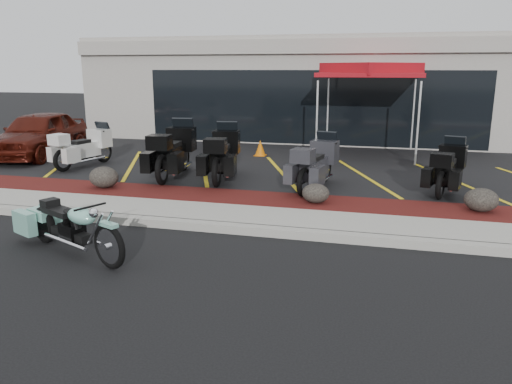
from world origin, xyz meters
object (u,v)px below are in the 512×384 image
(parked_car, at_px, (39,134))
(popup_canopy, at_px, (371,72))
(touring_white, at_px, (103,142))
(traffic_cone, at_px, (260,148))
(hero_cruiser, at_px, (109,240))

(parked_car, bearing_deg, popup_canopy, 7.82)
(touring_white, height_order, popup_canopy, popup_canopy)
(touring_white, relative_size, parked_car, 0.50)
(touring_white, xyz_separation_m, traffic_cone, (4.19, 2.31, -0.35))
(parked_car, bearing_deg, traffic_cone, 7.05)
(touring_white, relative_size, traffic_cone, 4.15)
(touring_white, bearing_deg, parked_car, 92.92)
(touring_white, bearing_deg, popup_canopy, -52.39)
(popup_canopy, bearing_deg, hero_cruiser, -114.46)
(touring_white, distance_m, popup_canopy, 8.42)
(touring_white, height_order, parked_car, parked_car)
(parked_car, bearing_deg, touring_white, -18.77)
(popup_canopy, bearing_deg, traffic_cone, -169.19)
(parked_car, distance_m, popup_canopy, 10.57)
(hero_cruiser, bearing_deg, parked_car, 156.72)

